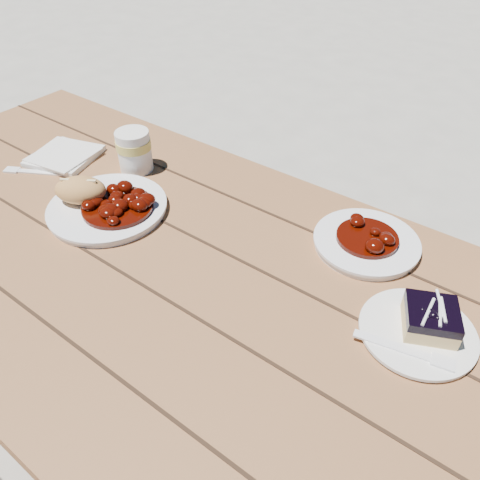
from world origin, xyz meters
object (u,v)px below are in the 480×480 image
Objects in this scene: main_plate at (108,208)px; bread_roll at (80,190)px; second_plate at (366,243)px; second_cup at (134,151)px; blueberry_cake at (431,318)px; picnic_table at (225,345)px; dessert_plate at (417,332)px.

bread_roll reaches higher than main_plate.
second_cup is (-0.58, -0.07, 0.04)m from second_plate.
blueberry_cake is 0.76m from second_cup.
blueberry_cake is at bearing 7.43° from main_plate.
blueberry_cake is at bearing 8.42° from bread_roll.
main_plate is 0.68m from blueberry_cake.
second_plate reaches higher than picnic_table.
main_plate is at bearing -155.50° from second_plate.
main_plate is (-0.35, 0.04, 0.17)m from picnic_table.
dessert_plate is 0.23m from second_plate.
second_cup reaches higher than blueberry_cake.
bread_roll is 0.73m from dessert_plate.
second_cup is (-0.02, 0.18, 0.01)m from bread_roll.
second_plate is at bearing 24.50° from main_plate.
bread_roll is at bearing -155.93° from second_plate.
bread_roll reaches higher than dessert_plate.
main_plate is at bearing -64.11° from second_cup.
blueberry_cake is 0.23m from second_plate.
picnic_table is 9.80× the size of second_plate.
main_plate is 0.67m from dessert_plate.
blueberry_cake reaches higher than second_plate.
second_cup reaches higher than picnic_table.
picnic_table is 10.94× the size of dessert_plate.
bread_roll is (-0.06, -0.02, 0.04)m from main_plate.
main_plate is 0.55m from second_plate.
second_cup is at bearing -173.41° from second_plate.
second_plate is at bearing 24.07° from bread_roll.
main_plate is 1.38× the size of dessert_plate.
main_plate is at bearing 162.44° from blueberry_cake.
picnic_table is 19.80× the size of second_cup.
dessert_plate reaches higher than picnic_table.
second_plate is (0.15, 0.27, 0.17)m from picnic_table.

